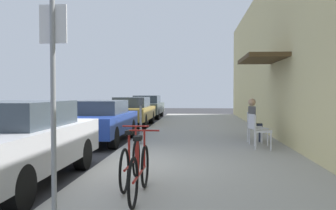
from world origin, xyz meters
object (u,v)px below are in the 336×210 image
parked_car_0 (13,142)px  street_sign (53,88)px  bicycle_0 (131,162)px  bicycle_1 (140,172)px  cafe_chair_1 (256,127)px  parking_meter (141,117)px  seated_patron_2 (254,118)px  cafe_chair_0 (260,130)px  parked_car_2 (132,111)px  parked_car_3 (147,106)px  cafe_chair_2 (252,125)px  parked_car_1 (99,120)px

parked_car_0 → street_sign: bearing=-52.5°
bicycle_0 → bicycle_1: bearing=-70.4°
street_sign → cafe_chair_1: (3.28, 6.36, -1.02)m
parking_meter → seated_patron_2: size_ratio=1.02×
parking_meter → cafe_chair_0: 3.30m
parking_meter → bicycle_0: bearing=-83.2°
parked_car_2 → seated_patron_2: seated_patron_2 is taller
parked_car_0 → bicycle_1: 2.55m
parked_car_3 → cafe_chair_2: size_ratio=5.06×
parked_car_0 → cafe_chair_2: bearing=47.2°
bicycle_0 → parked_car_3: bearing=97.0°
parked_car_1 → seated_patron_2: seated_patron_2 is taller
parked_car_3 → parking_meter: 12.67m
bicycle_0 → cafe_chair_0: (2.69, 3.91, 0.14)m
parked_car_1 → parking_meter: size_ratio=3.33×
parked_car_1 → cafe_chair_1: bearing=-13.0°
bicycle_1 → cafe_chair_1: bicycle_1 is taller
parked_car_0 → bicycle_0: bearing=-7.4°
parked_car_2 → street_sign: street_sign is taller
cafe_chair_2 → parked_car_3: bearing=112.3°
bicycle_1 → cafe_chair_2: 6.61m
parked_car_0 → parking_meter: parking_meter is taller
parked_car_2 → street_sign: bearing=-83.6°
bicycle_1 → cafe_chair_2: bicycle_1 is taller
parked_car_2 → cafe_chair_1: (4.78, -7.05, -0.09)m
cafe_chair_2 → bicycle_0: bearing=-116.3°
cafe_chair_2 → seated_patron_2: 0.20m
parked_car_0 → parked_car_2: bearing=90.0°
parked_car_2 → seated_patron_2: size_ratio=3.41×
bicycle_1 → cafe_chair_1: size_ratio=1.97×
street_sign → bicycle_1: (0.84, 0.98, -1.16)m
parked_car_3 → bicycle_1: bearing=-82.5°
parking_meter → street_sign: bearing=-90.5°
cafe_chair_0 → cafe_chair_2: same height
parked_car_0 → street_sign: size_ratio=1.69×
bicycle_1 → seated_patron_2: seated_patron_2 is taller
cafe_chair_1 → cafe_chair_2: size_ratio=1.00×
parked_car_3 → street_sign: 18.88m
cafe_chair_1 → parked_car_3: bearing=111.0°
parked_car_1 → street_sign: bearing=-78.6°
parked_car_3 → cafe_chair_0: 14.03m
parking_meter → cafe_chair_1: 3.24m
parked_car_2 → cafe_chair_1: size_ratio=5.06×
cafe_chair_2 → bicycle_1: bearing=-111.6°
parked_car_3 → seated_patron_2: (4.83, -11.68, 0.09)m
street_sign → cafe_chair_0: size_ratio=2.99×
parked_car_3 → cafe_chair_2: (4.78, -11.67, -0.10)m
parked_car_0 → parked_car_1: (0.00, 5.50, -0.05)m
cafe_chair_0 → seated_patron_2: size_ratio=0.67×
street_sign → cafe_chair_1: size_ratio=2.99×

